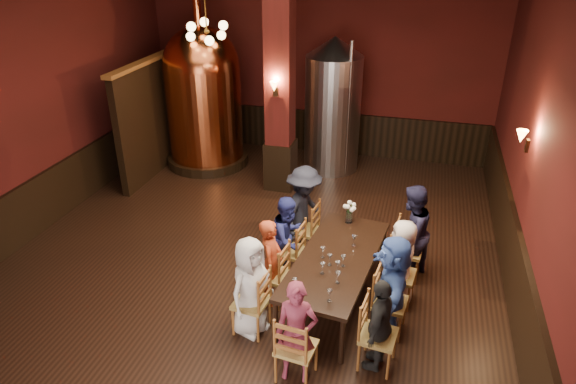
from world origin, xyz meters
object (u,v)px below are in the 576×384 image
(steel_vessel, at_px, (333,105))
(rose_vase, at_px, (350,209))
(dining_table, at_px, (336,261))
(person_1, at_px, (271,262))
(person_2, at_px, (289,238))
(copper_kettle, at_px, (204,96))
(person_0, at_px, (250,287))

(steel_vessel, distance_m, rose_vase, 3.84)
(rose_vase, bearing_deg, dining_table, -90.74)
(person_1, bearing_deg, rose_vase, -40.76)
(person_1, bearing_deg, dining_table, -80.21)
(person_2, bearing_deg, rose_vase, -30.95)
(person_2, xyz_separation_m, copper_kettle, (-2.97, 3.78, 0.92))
(person_0, xyz_separation_m, rose_vase, (0.97, 1.90, 0.28))
(person_0, height_order, copper_kettle, copper_kettle)
(dining_table, distance_m, steel_vessel, 4.85)
(person_0, bearing_deg, copper_kettle, 51.59)
(dining_table, height_order, steel_vessel, steel_vessel)
(steel_vessel, bearing_deg, copper_kettle, -170.28)
(dining_table, height_order, person_1, person_1)
(person_1, bearing_deg, person_2, -11.42)
(dining_table, relative_size, person_1, 1.88)
(dining_table, bearing_deg, person_2, 158.78)
(dining_table, relative_size, person_2, 1.84)
(rose_vase, bearing_deg, person_1, -125.92)
(person_1, distance_m, steel_vessel, 4.98)
(dining_table, bearing_deg, steel_vessel, 108.26)
(person_0, xyz_separation_m, person_2, (0.15, 1.32, -0.03))
(person_2, bearing_deg, steel_vessel, 25.95)
(copper_kettle, xyz_separation_m, rose_vase, (3.79, -3.20, -0.61))
(person_1, xyz_separation_m, person_2, (0.08, 0.66, 0.02))
(person_0, height_order, rose_vase, person_0)
(copper_kettle, height_order, steel_vessel, copper_kettle)
(dining_table, xyz_separation_m, copper_kettle, (-3.77, 4.20, 0.91))
(person_2, height_order, steel_vessel, steel_vessel)
(dining_table, bearing_deg, person_0, -130.36)
(copper_kettle, distance_m, steel_vessel, 2.85)
(person_2, bearing_deg, copper_kettle, 61.91)
(person_2, relative_size, rose_vase, 3.77)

